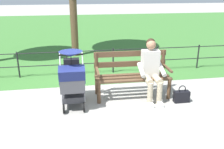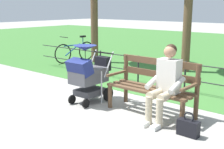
{
  "view_description": "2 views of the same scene",
  "coord_description": "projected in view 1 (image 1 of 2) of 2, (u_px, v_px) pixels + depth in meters",
  "views": [
    {
      "loc": [
        0.45,
        4.76,
        2.28
      ],
      "look_at": [
        -0.3,
        0.18,
        0.61
      ],
      "focal_mm": 39.34,
      "sensor_mm": 36.0,
      "label": 1
    },
    {
      "loc": [
        -3.5,
        4.27,
        1.87
      ],
      "look_at": [
        -0.04,
        0.16,
        0.64
      ],
      "focal_mm": 47.84,
      "sensor_mm": 36.0,
      "label": 2
    }
  ],
  "objects": [
    {
      "name": "person_on_bench",
      "position": [
        151.0,
        68.0,
        5.1
      ],
      "size": [
        0.54,
        0.74,
        1.28
      ],
      "color": "tan",
      "rests_on": "ground"
    },
    {
      "name": "park_bench",
      "position": [
        132.0,
        72.0,
        5.3
      ],
      "size": [
        1.61,
        0.63,
        0.96
      ],
      "color": "brown",
      "rests_on": "ground"
    },
    {
      "name": "handbag",
      "position": [
        181.0,
        96.0,
        5.09
      ],
      "size": [
        0.32,
        0.14,
        0.37
      ],
      "color": "black",
      "rests_on": "ground"
    },
    {
      "name": "grass_lawn",
      "position": [
        80.0,
        31.0,
        13.43
      ],
      "size": [
        40.0,
        16.0,
        0.01
      ],
      "primitive_type": "cube",
      "color": "#3D7533",
      "rests_on": "ground"
    },
    {
      "name": "ground_plane",
      "position": [
        97.0,
        99.0,
        5.26
      ],
      "size": [
        60.0,
        60.0,
        0.0
      ],
      "primitive_type": "plane",
      "color": "#9E9B93"
    },
    {
      "name": "park_fence",
      "position": [
        109.0,
        58.0,
        6.72
      ],
      "size": [
        8.8,
        0.04,
        0.7
      ],
      "color": "black",
      "rests_on": "ground"
    },
    {
      "name": "stroller",
      "position": [
        72.0,
        78.0,
        4.77
      ],
      "size": [
        0.52,
        0.89,
        1.15
      ],
      "color": "black",
      "rests_on": "ground"
    }
  ]
}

